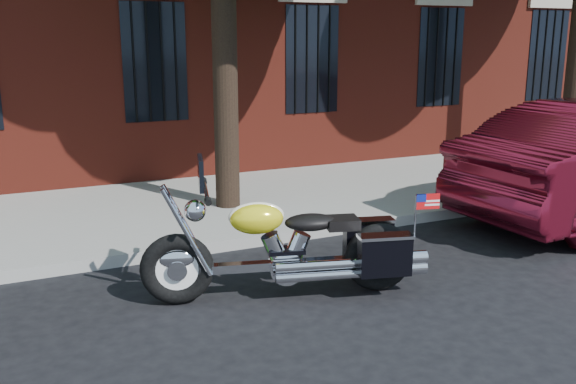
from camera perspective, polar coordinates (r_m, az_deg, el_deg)
name	(u,v)px	position (r m, az deg, el deg)	size (l,w,h in m)	color
ground	(275,286)	(7.04, -1.14, -8.36)	(120.00, 120.00, 0.00)	black
curb	(232,243)	(8.21, -5.04, -4.55)	(40.00, 0.16, 0.15)	gray
sidewalk	(190,208)	(9.93, -8.75, -1.43)	(40.00, 3.60, 0.15)	gray
motorcycle	(295,250)	(6.60, 0.64, -5.19)	(2.80, 1.34, 1.50)	black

